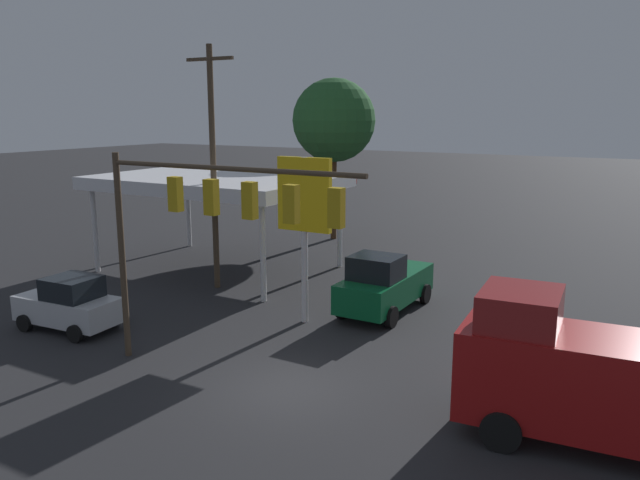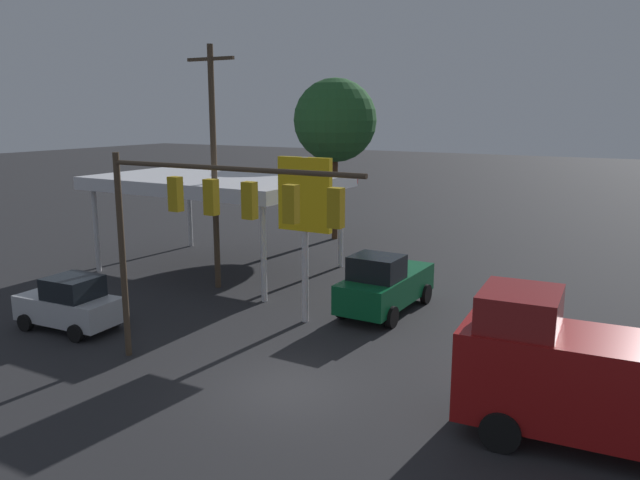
# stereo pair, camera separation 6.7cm
# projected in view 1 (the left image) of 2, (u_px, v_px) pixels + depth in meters

# --- Properties ---
(ground_plane) EXTENTS (200.00, 200.00, 0.00)m
(ground_plane) POSITION_uv_depth(u_px,v_px,m) (285.00, 388.00, 17.70)
(ground_plane) COLOR #262628
(traffic_signal_assembly) EXTENTS (8.50, 0.43, 6.50)m
(traffic_signal_assembly) POSITION_uv_depth(u_px,v_px,m) (213.00, 211.00, 17.34)
(traffic_signal_assembly) COLOR #473828
(traffic_signal_assembly) RESTS_ON ground
(utility_pole) EXTENTS (2.40, 0.26, 10.44)m
(utility_pole) POSITION_uv_depth(u_px,v_px,m) (213.00, 163.00, 26.74)
(utility_pole) COLOR #473828
(utility_pole) RESTS_ON ground
(gas_station_canopy) EXTENTS (11.07, 7.95, 4.67)m
(gas_station_canopy) POSITION_uv_depth(u_px,v_px,m) (218.00, 182.00, 30.18)
(gas_station_canopy) COLOR silver
(gas_station_canopy) RESTS_ON ground
(price_sign) EXTENTS (2.13, 0.27, 6.12)m
(price_sign) POSITION_uv_depth(u_px,v_px,m) (304.00, 204.00, 22.40)
(price_sign) COLOR silver
(price_sign) RESTS_ON ground
(delivery_truck) EXTENTS (6.95, 2.95, 3.58)m
(delivery_truck) POSITION_uv_depth(u_px,v_px,m) (603.00, 380.00, 14.27)
(delivery_truck) COLOR maroon
(delivery_truck) RESTS_ON ground
(pickup_parked) EXTENTS (2.31, 5.23, 2.40)m
(pickup_parked) POSITION_uv_depth(u_px,v_px,m) (384.00, 284.00, 24.23)
(pickup_parked) COLOR #0C592D
(pickup_parked) RESTS_ON ground
(hatchback_crossing) EXTENTS (3.90, 2.16, 1.97)m
(hatchback_crossing) POSITION_uv_depth(u_px,v_px,m) (69.00, 304.00, 22.29)
(hatchback_crossing) COLOR silver
(hatchback_crossing) RESTS_ON ground
(street_tree) EXTENTS (4.94, 4.94, 9.65)m
(street_tree) POSITION_uv_depth(u_px,v_px,m) (334.00, 121.00, 36.97)
(street_tree) COLOR #4C331E
(street_tree) RESTS_ON ground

